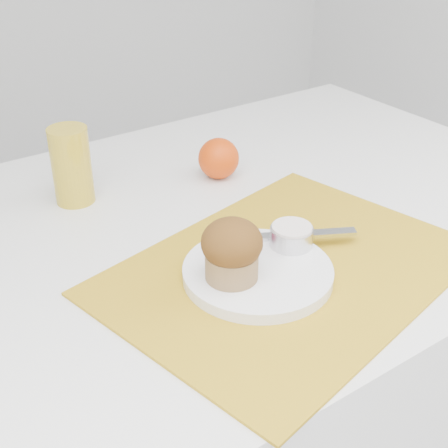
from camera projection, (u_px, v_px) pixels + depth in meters
table at (228, 381)px, 1.20m from camera, size 1.20×0.80×0.75m
placemat at (288, 269)px, 0.87m from camera, size 0.56×0.46×0.00m
plate at (258, 272)px, 0.84m from camera, size 0.25×0.25×0.02m
ramekin at (291, 237)px, 0.88m from camera, size 0.07×0.07×0.03m
cream at (292, 228)px, 0.88m from camera, size 0.06×0.06×0.01m
raspberry_near at (253, 240)px, 0.88m from camera, size 0.02×0.02×0.02m
raspberry_far at (252, 241)px, 0.88m from camera, size 0.02×0.02×0.02m
butter_knife at (285, 236)px, 0.90m from camera, size 0.20×0.11×0.01m
orange at (219, 158)px, 1.11m from camera, size 0.07×0.07×0.07m
juice_glass at (71, 166)px, 1.01m from camera, size 0.08×0.08×0.13m
muffin at (232, 250)px, 0.80m from camera, size 0.08×0.08×0.08m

